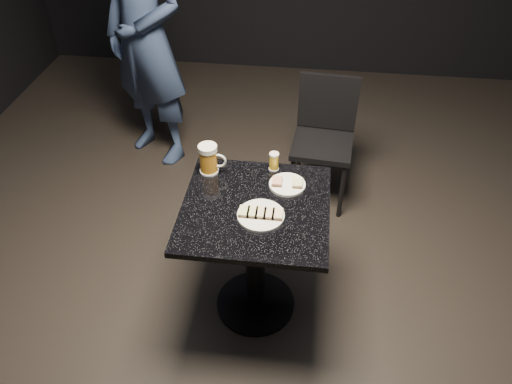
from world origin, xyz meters
TOP-DOWN VIEW (x-y plane):
  - floor at (0.00, 0.00)m, footprint 6.00×6.00m
  - plate_large at (0.03, -0.07)m, footprint 0.22×0.22m
  - plate_small at (0.14, 0.17)m, footprint 0.18×0.18m
  - patron at (-0.93, 1.41)m, footprint 0.81×0.72m
  - table at (0.00, 0.00)m, footprint 0.70×0.70m
  - beer_mug at (-0.27, 0.24)m, footprint 0.14×0.10m
  - beer_tumbler at (0.06, 0.30)m, footprint 0.05×0.05m
  - chair at (0.32, 1.05)m, footprint 0.42×0.42m
  - canapes_on_plate_large at (0.03, -0.07)m, footprint 0.20×0.07m
  - canapes_on_plate_small at (0.14, 0.17)m, footprint 0.15×0.07m

SIDE VIEW (x-z plane):
  - floor at x=0.00m, z-range 0.00..0.00m
  - chair at x=0.32m, z-range 0.07..0.93m
  - table at x=0.00m, z-range 0.13..0.88m
  - plate_large at x=0.03m, z-range 0.75..0.76m
  - plate_small at x=0.14m, z-range 0.75..0.76m
  - canapes_on_plate_large at x=0.03m, z-range 0.76..0.78m
  - canapes_on_plate_small at x=0.14m, z-range 0.76..0.78m
  - beer_tumbler at x=0.06m, z-range 0.75..0.85m
  - beer_mug at x=-0.27m, z-range 0.75..0.91m
  - patron at x=-0.93m, z-range 0.00..1.87m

